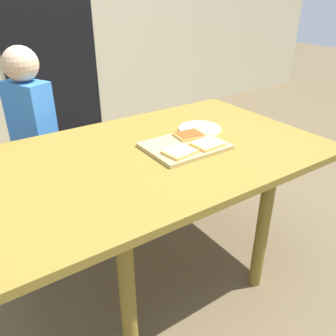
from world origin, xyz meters
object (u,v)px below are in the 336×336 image
object	(u,v)px
child_left	(34,132)
pizza_slice_near_right	(207,144)
cutting_board	(185,146)
plate_white_right	(200,129)
dining_table	(156,166)
pizza_slice_far_right	(189,135)
pizza_slice_near_left	(180,152)

from	to	relation	value
child_left	pizza_slice_near_right	bearing A→B (deg)	-55.61
cutting_board	child_left	xyz separation A→B (m)	(-0.49, 0.75, -0.07)
child_left	plate_white_right	bearing A→B (deg)	-41.83
dining_table	child_left	distance (m)	0.79
dining_table	child_left	size ratio (longest dim) A/B	1.38
cutting_board	plate_white_right	size ratio (longest dim) A/B	1.62
dining_table	plate_white_right	xyz separation A→B (m)	(0.33, 0.10, 0.08)
pizza_slice_far_right	pizza_slice_near_right	bearing A→B (deg)	-89.26
dining_table	cutting_board	xyz separation A→B (m)	(0.13, -0.04, 0.08)
pizza_slice_near_right	pizza_slice_near_left	xyz separation A→B (m)	(-0.15, 0.00, 0.00)
pizza_slice_near_left	child_left	size ratio (longest dim) A/B	0.13
pizza_slice_far_right	pizza_slice_near_right	size ratio (longest dim) A/B	1.03
pizza_slice_near_right	plate_white_right	world-z (taller)	pizza_slice_near_right
plate_white_right	cutting_board	bearing A→B (deg)	-145.29
pizza_slice_near_right	plate_white_right	xyz separation A→B (m)	(0.12, 0.20, -0.02)
plate_white_right	dining_table	bearing A→B (deg)	-163.74
pizza_slice_far_right	cutting_board	bearing A→B (deg)	-139.45
pizza_slice_far_right	pizza_slice_near_left	xyz separation A→B (m)	(-0.15, -0.13, 0.00)
pizza_slice_near_left	plate_white_right	bearing A→B (deg)	36.29
dining_table	child_left	world-z (taller)	child_left
pizza_slice_near_left	plate_white_right	distance (m)	0.34
dining_table	pizza_slice_far_right	size ratio (longest dim) A/B	10.87
pizza_slice_near_left	pizza_slice_near_right	bearing A→B (deg)	-0.88
pizza_slice_near_right	pizza_slice_near_left	size ratio (longest dim) A/B	0.96
pizza_slice_far_right	plate_white_right	world-z (taller)	pizza_slice_far_right
cutting_board	pizza_slice_near_left	size ratio (longest dim) A/B	2.50
pizza_slice_far_right	pizza_slice_near_left	world-z (taller)	same
pizza_slice_far_right	plate_white_right	xyz separation A→B (m)	(0.13, 0.08, -0.02)
pizza_slice_near_left	child_left	distance (m)	0.91
plate_white_right	child_left	size ratio (longest dim) A/B	0.20
cutting_board	plate_white_right	xyz separation A→B (m)	(0.20, 0.14, -0.00)
cutting_board	pizza_slice_near_left	world-z (taller)	pizza_slice_near_left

